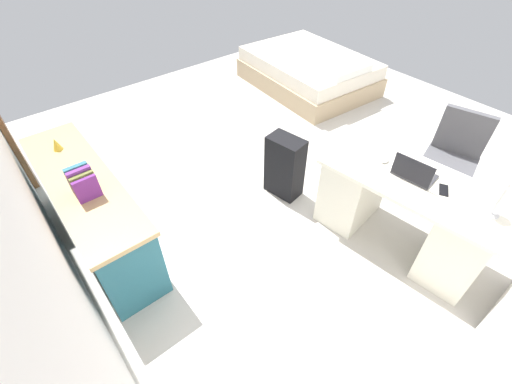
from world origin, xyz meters
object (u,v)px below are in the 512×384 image
at_px(desk_lamp, 502,185).
at_px(office_chair, 448,165).
at_px(suitcase_black, 285,167).
at_px(computer_mouse, 385,160).
at_px(figurine_small, 56,144).
at_px(laptop, 414,173).
at_px(cell_phone_near_laptop, 444,190).
at_px(bed, 309,71).
at_px(credenza, 93,211).
at_px(desk, 403,210).

bearing_deg(desk_lamp, office_chair, -52.78).
xyz_separation_m(suitcase_black, computer_mouse, (-0.83, -0.35, 0.41)).
bearing_deg(figurine_small, desk_lamp, -141.66).
xyz_separation_m(laptop, cell_phone_near_laptop, (-0.24, -0.05, -0.04)).
height_order(laptop, cell_phone_near_laptop, laptop).
bearing_deg(office_chair, bed, -16.75).
distance_m(credenza, desk_lamp, 3.13).
xyz_separation_m(credenza, computer_mouse, (-1.39, -2.07, 0.38)).
relative_size(desk, desk_lamp, 4.38).
xyz_separation_m(laptop, desk_lamp, (-0.54, -0.07, 0.21)).
bearing_deg(suitcase_black, figurine_small, 48.23).
distance_m(desk, office_chair, 0.83).
relative_size(credenza, computer_mouse, 18.00).
bearing_deg(bed, office_chair, 163.25).
xyz_separation_m(bed, laptop, (-2.66, 1.62, 0.54)).
height_order(bed, suitcase_black, suitcase_black).
bearing_deg(credenza, desk, -129.30).
xyz_separation_m(bed, desk_lamp, (-3.20, 1.55, 0.74)).
height_order(desk, office_chair, office_chair).
xyz_separation_m(office_chair, cell_phone_near_laptop, (-0.27, 0.77, 0.31)).
height_order(credenza, laptop, laptop).
distance_m(cell_phone_near_laptop, figurine_small, 3.20).
xyz_separation_m(credenza, cell_phone_near_laptop, (-1.90, -2.12, 0.37)).
xyz_separation_m(desk, bed, (2.70, -1.62, -0.14)).
relative_size(credenza, cell_phone_near_laptop, 13.24).
bearing_deg(figurine_small, desk, -136.75).
bearing_deg(credenza, figurine_small, 0.17).
xyz_separation_m(credenza, figurine_small, (0.51, 0.00, 0.42)).
bearing_deg(cell_phone_near_laptop, credenza, 18.61).
bearing_deg(computer_mouse, laptop, 170.98).
bearing_deg(laptop, suitcase_black, 17.29).
height_order(desk, laptop, laptop).
relative_size(suitcase_black, computer_mouse, 6.64).
xyz_separation_m(suitcase_black, desk_lamp, (-1.63, -0.41, 0.65)).
relative_size(computer_mouse, cell_phone_near_laptop, 0.74).
height_order(suitcase_black, desk_lamp, desk_lamp).
distance_m(suitcase_black, figurine_small, 2.08).
distance_m(laptop, cell_phone_near_laptop, 0.25).
bearing_deg(suitcase_black, desk_lamp, -175.66).
bearing_deg(laptop, bed, -31.31).
bearing_deg(suitcase_black, office_chair, -142.14).
bearing_deg(credenza, cell_phone_near_laptop, -131.86).
relative_size(desk, laptop, 4.51).
xyz_separation_m(desk, computer_mouse, (0.30, -0.00, 0.36)).
bearing_deg(desk_lamp, bed, -25.75).
bearing_deg(suitcase_black, cell_phone_near_laptop, -173.46).
bearing_deg(cell_phone_near_laptop, desk_lamp, 154.53).
xyz_separation_m(desk, credenza, (1.69, 2.07, -0.01)).
height_order(credenza, bed, credenza).
distance_m(computer_mouse, figurine_small, 2.81).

